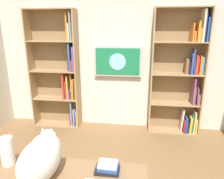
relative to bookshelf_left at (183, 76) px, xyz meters
The scene contains 7 objects.
wall_back 1.29m from the bookshelf_left, ahead, with size 4.52×0.06×2.70m, color silver.
bookshelf_left is the anchor object (origin of this frame).
bookshelf_right 2.27m from the bookshelf_left, ahead, with size 0.92×0.28×2.22m.
wall_mounted_tv 1.20m from the bookshelf_left, ahead, with size 0.88×0.07×0.56m.
cat 2.87m from the bookshelf_left, 58.14° to the left, with size 0.30×0.61×0.34m.
paper_towel_roll 3.00m from the bookshelf_left, 51.50° to the left, with size 0.11×0.11×0.25m, color white.
desk_book_stack 2.56m from the bookshelf_left, 66.65° to the left, with size 0.20×0.14×0.08m.
Camera 1 is at (-0.46, 1.70, 1.90)m, focal length 33.60 mm.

